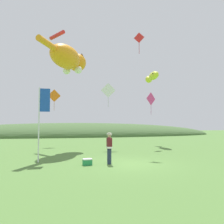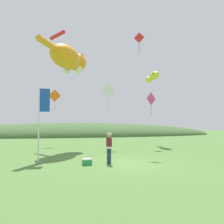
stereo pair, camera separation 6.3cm
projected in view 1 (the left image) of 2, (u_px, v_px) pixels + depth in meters
name	position (u px, v px, depth m)	size (l,w,h in m)	color
ground_plane	(129.00, 164.00, 12.34)	(120.00, 120.00, 0.00)	#517A38
distant_hill_ridge	(78.00, 136.00, 43.67)	(58.20, 15.66, 5.09)	#426033
festival_attendant	(109.00, 147.00, 12.37)	(0.30, 0.42, 1.77)	#232D47
kite_spool	(109.00, 160.00, 12.96)	(0.15, 0.25, 0.25)	olive
picnic_cooler	(87.00, 162.00, 11.99)	(0.53, 0.39, 0.36)	#268C4C
festival_banner_pole	(42.00, 113.00, 13.05)	(0.66, 0.08, 4.46)	silver
kite_giant_cat	(68.00, 59.00, 19.14)	(4.11, 6.72, 2.24)	orange
kite_fish_windsock	(153.00, 76.00, 24.44)	(1.25, 3.19, 0.96)	yellow
kite_tube_streamer	(57.00, 35.00, 21.68)	(1.58, 2.17, 0.44)	red
kite_diamond_white	(108.00, 90.00, 20.61)	(1.40, 0.20, 2.31)	white
kite_diamond_orange	(54.00, 96.00, 23.27)	(1.34, 0.15, 2.25)	orange
kite_diamond_pink	(151.00, 99.00, 20.58)	(1.14, 0.55, 2.15)	#E53F8C
kite_diamond_red	(139.00, 38.00, 17.67)	(0.76, 0.45, 1.77)	red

